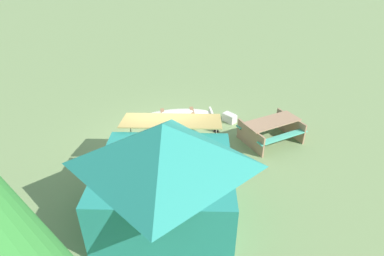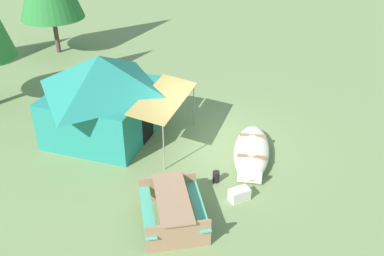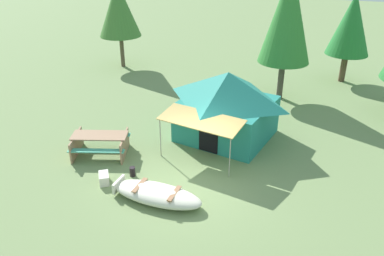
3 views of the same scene
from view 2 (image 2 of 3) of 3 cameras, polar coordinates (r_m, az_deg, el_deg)
name	(u,v)px [view 2 (image 2 of 3)]	position (r m, az deg, el deg)	size (l,w,h in m)	color
ground_plane	(209,143)	(13.46, 2.33, -1.99)	(80.00, 80.00, 0.00)	#748A56
beached_rowboat	(252,151)	(12.76, 7.92, -3.04)	(2.94, 1.29, 0.45)	beige
canvas_cabin_tent	(103,94)	(13.65, -11.76, 4.40)	(4.13, 4.87, 2.64)	#248277
picnic_table	(173,206)	(10.28, -2.59, -10.32)	(2.26, 1.91, 0.78)	#9D7659
cooler_box	(239,195)	(11.20, 6.31, -8.78)	(0.52, 0.31, 0.33)	beige
fuel_can	(216,177)	(11.75, 3.22, -6.48)	(0.19, 0.19, 0.32)	black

